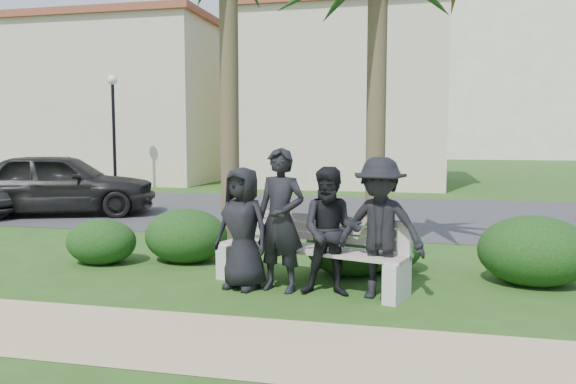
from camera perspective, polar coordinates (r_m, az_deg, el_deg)
name	(u,v)px	position (r m, az deg, el deg)	size (l,w,h in m)	color
ground	(265,293)	(7.43, -2.40, -10.22)	(160.00, 160.00, 0.00)	#274C15
footpath	(217,342)	(5.79, -7.21, -14.90)	(30.00, 1.60, 0.01)	tan
asphalt_street	(342,213)	(15.15, 5.53, -2.10)	(160.00, 8.00, 0.01)	#2D2D30
stucco_bldg_left	(122,103)	(28.55, -16.55, 8.66)	(10.40, 8.40, 7.30)	beige
stucco_bldg_right	(349,100)	(25.11, 6.23, 9.31)	(8.40, 8.40, 7.30)	beige
hotel_tower	(541,23)	(64.09, 24.35, 15.35)	(26.00, 18.00, 37.30)	beige
street_lamp	(113,112)	(21.82, -17.32, 7.76)	(0.36, 0.36, 4.29)	black
park_bench	(309,255)	(7.68, 2.17, -6.45)	(2.84, 1.36, 0.93)	#A39889
man_a	(243,228)	(7.50, -4.64, -3.69)	(0.80, 0.52, 1.63)	black
man_b	(280,220)	(7.35, -0.78, -2.87)	(0.69, 0.45, 1.89)	black
man_c	(331,232)	(7.17, 4.42, -4.03)	(0.80, 0.63, 1.65)	black
man_d	(379,228)	(7.11, 9.27, -3.66)	(1.15, 0.66, 1.78)	black
hedge_a	(101,240)	(9.53, -18.43, -4.68)	(1.14, 0.94, 0.74)	black
hedge_b	(186,234)	(9.32, -10.30, -4.25)	(1.37, 1.13, 0.89)	black
hedge_d	(351,244)	(8.38, 6.39, -5.31)	(1.36, 1.12, 0.89)	black
hedge_e	(381,244)	(8.68, 9.48, -5.23)	(1.24, 1.03, 0.81)	black
hedge_f	(534,249)	(8.47, 23.74, -5.30)	(1.51, 1.25, 0.99)	black
car_a	(60,184)	(15.76, -22.12, 0.80)	(1.93, 4.80, 1.64)	black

